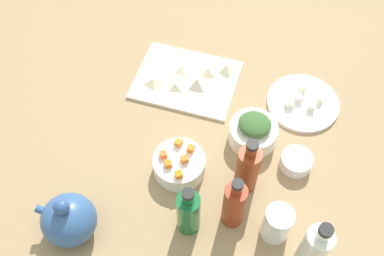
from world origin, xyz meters
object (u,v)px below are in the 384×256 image
bowl_small_side (296,162)px  teapot (69,220)px  bottle_3 (312,251)px  drinking_glass_0 (277,224)px  bottle_0 (188,212)px  bottle_2 (234,204)px  cutting_board (186,80)px  bowl_greens (253,133)px  plate_tofu (303,103)px  bowl_carrots (179,165)px  bottle_1 (248,168)px

bowl_small_side → teapot: teapot is taller
bottle_3 → drinking_glass_0: (8.18, -6.71, -4.95)cm
bottle_0 → drinking_glass_0: bearing=-170.5°
bowl_small_side → bottle_2: bottle_2 is taller
bowl_small_side → bottle_0: 35.26cm
cutting_board → bottle_3: size_ratio=1.29×
bottle_3 → drinking_glass_0: bottle_3 is taller
bottle_0 → bottle_2: bearing=-155.7°
bowl_greens → bottle_3: (-18.79, 33.21, 7.49)cm
plate_tofu → bowl_carrots: size_ratio=1.52×
bottle_2 → cutting_board: bearing=-60.6°
cutting_board → bottle_0: bearing=105.8°
bottle_2 → bottle_3: 21.09cm
bowl_carrots → bottle_3: bearing=153.5°
cutting_board → bottle_1: size_ratio=1.53×
cutting_board → bowl_greens: 29.50cm
drinking_glass_0 → bottle_2: bearing=-5.5°
cutting_board → bottle_2: 48.75cm
cutting_board → bowl_greens: bowl_greens is taller
drinking_glass_0 → plate_tofu: bearing=-92.9°
bowl_small_side → drinking_glass_0: drinking_glass_0 is taller
bowl_carrots → drinking_glass_0: size_ratio=1.27×
bowl_small_side → bottle_2: bearing=54.9°
bottle_0 → bottle_1: bottle_1 is taller
plate_tofu → bowl_small_side: 22.18cm
plate_tofu → bottle_3: size_ratio=0.90×
bowl_small_side → bottle_2: 25.25cm
bottle_3 → cutting_board: bearing=-49.0°
bottle_3 → bowl_carrots: bearing=-26.5°
bottle_0 → bottle_1: bearing=-127.3°
bottle_0 → teapot: bearing=17.0°
cutting_board → teapot: bearing=74.7°
bottle_3 → bottle_1: bearing=-45.7°
plate_tofu → bowl_small_side: size_ratio=2.48×
bowl_greens → drinking_glass_0: size_ratio=1.22×
bowl_carrots → drinking_glass_0: bearing=158.0°
bottle_1 → bottle_2: size_ratio=1.03×
bowl_carrots → bottle_3: bottle_3 is taller
plate_tofu → bowl_greens: size_ratio=1.59×
bowl_carrots → plate_tofu: bearing=-134.0°
bowl_greens → bowl_carrots: bowl_greens is taller
bottle_1 → bottle_3: size_ratio=0.85×
bowl_small_side → bottle_0: size_ratio=0.46×
bowl_greens → drinking_glass_0: bearing=111.8°
bowl_small_side → bottle_3: size_ratio=0.36×
bottle_2 → teapot: bearing=19.1°
plate_tofu → bowl_greens: 21.20cm
plate_tofu → bottle_3: (-5.98, 49.90, 10.04)cm
bowl_small_side → bottle_2: size_ratio=0.44×
bottle_3 → drinking_glass_0: bearing=-39.4°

